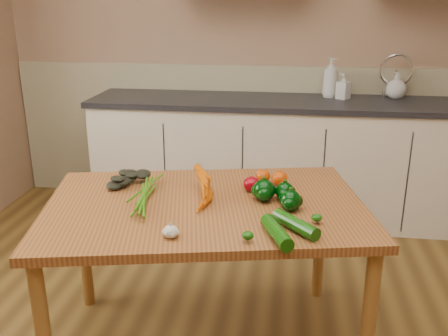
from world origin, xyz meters
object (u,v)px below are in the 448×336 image
pepper_b (285,191)px  tomato_b (263,176)px  tomato_a (252,184)px  zucchini_a (296,224)px  carrot_bunch (185,191)px  leafy_greens (127,176)px  garlic_bulb (171,232)px  zucchini_b (277,232)px  table (205,220)px  soap_bottle_a (330,78)px  pepper_c (290,200)px  tomato_c (280,178)px  pepper_a (264,190)px  soap_bottle_b (344,86)px  soap_bottle_c (396,85)px

pepper_b → tomato_b: bearing=117.0°
tomato_a → zucchini_a: size_ratio=0.35×
tomato_a → carrot_bunch: bearing=-156.2°
leafy_greens → tomato_a: leafy_greens is taller
garlic_bulb → tomato_b: (0.31, 0.64, 0.01)m
garlic_bulb → pepper_b: 0.60m
pepper_b → tomato_a: size_ratio=1.06×
pepper_b → zucchini_b: pepper_b is taller
table → carrot_bunch: bearing=145.5°
tomato_b → tomato_a: bearing=-109.7°
tomato_b → soap_bottle_a: bearing=74.6°
tomato_b → zucchini_a: bearing=-73.0°
tomato_a → zucchini_b: (0.13, -0.47, -0.01)m
garlic_bulb → tomato_a: 0.58m
pepper_c → tomato_b: 0.35m
garlic_bulb → tomato_a: bearing=63.0°
carrot_bunch → leafy_greens: (-0.31, 0.12, 0.01)m
carrot_bunch → garlic_bulb: size_ratio=4.42×
leafy_greens → pepper_c: leafy_greens is taller
garlic_bulb → carrot_bunch: bearing=93.9°
carrot_bunch → tomato_c: bearing=16.9°
tomato_b → zucchini_a: (0.16, -0.52, -0.00)m
soap_bottle_a → tomato_c: bearing=-149.8°
pepper_a → zucchini_b: (0.07, -0.37, -0.02)m
leafy_greens → pepper_c: size_ratio=2.24×
pepper_a → pepper_b: 0.09m
soap_bottle_b → soap_bottle_c: (0.38, 0.08, 0.00)m
carrot_bunch → leafy_greens: size_ratio=1.30×
pepper_c → tomato_b: pepper_c is taller
soap_bottle_c → pepper_c: (-0.74, -1.79, -0.20)m
pepper_a → tomato_b: bearing=94.4°
tomato_b → zucchini_a: size_ratio=0.31×
leafy_greens → tomato_c: leafy_greens is taller
tomato_b → tomato_c: size_ratio=0.93×
soap_bottle_c → tomato_b: size_ratio=2.67×
zucchini_b → soap_bottle_a: bearing=81.4°
tomato_b → zucchini_a: 0.54m
pepper_b → zucchini_a: (0.05, -0.30, -0.01)m
garlic_bulb → pepper_a: bearing=51.5°
zucchini_a → tomato_c: bearing=98.9°
leafy_greens → garlic_bulb: 0.61m
carrot_bunch → pepper_c: pepper_c is taller
leafy_greens → tomato_b: leafy_greens is taller
garlic_bulb → pepper_c: 0.54m
tomato_a → garlic_bulb: bearing=-117.0°
soap_bottle_c → pepper_c: size_ratio=2.09×
table → pepper_a: 0.29m
pepper_c → soap_bottle_c: bearing=67.6°
carrot_bunch → garlic_bulb: bearing=-97.8°
table → pepper_b: bearing=1.5°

